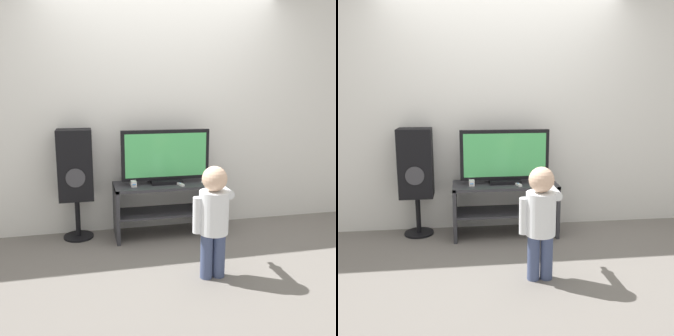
# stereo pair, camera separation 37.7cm
# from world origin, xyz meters

# --- Properties ---
(ground_plane) EXTENTS (16.00, 16.00, 0.00)m
(ground_plane) POSITION_xyz_m (0.00, 0.00, 0.00)
(ground_plane) COLOR slate
(wall_back) EXTENTS (10.00, 0.06, 2.60)m
(wall_back) POSITION_xyz_m (0.00, 0.51, 1.30)
(wall_back) COLOR silver
(wall_back) RESTS_ON ground_plane
(tv_stand) EXTENTS (1.08, 0.43, 0.56)m
(tv_stand) POSITION_xyz_m (0.00, 0.22, 0.36)
(tv_stand) COLOR #2D2D33
(tv_stand) RESTS_ON ground_plane
(television) EXTENTS (0.92, 0.20, 0.56)m
(television) POSITION_xyz_m (0.00, 0.24, 0.83)
(television) COLOR black
(television) RESTS_ON tv_stand
(game_console) EXTENTS (0.06, 0.18, 0.06)m
(game_console) POSITION_xyz_m (-0.35, 0.21, 0.59)
(game_console) COLOR white
(game_console) RESTS_ON tv_stand
(remote_primary) EXTENTS (0.09, 0.13, 0.03)m
(remote_primary) POSITION_xyz_m (0.41, 0.11, 0.57)
(remote_primary) COLOR white
(remote_primary) RESTS_ON tv_stand
(remote_secondary) EXTENTS (0.07, 0.13, 0.03)m
(remote_secondary) POSITION_xyz_m (0.12, 0.11, 0.57)
(remote_secondary) COLOR white
(remote_secondary) RESTS_ON tv_stand
(child) EXTENTS (0.35, 0.52, 0.93)m
(child) POSITION_xyz_m (0.17, -0.78, 0.55)
(child) COLOR #3F4C72
(child) RESTS_ON ground_plane
(speaker_tower) EXTENTS (0.34, 0.31, 1.13)m
(speaker_tower) POSITION_xyz_m (-0.91, 0.33, 0.74)
(speaker_tower) COLOR black
(speaker_tower) RESTS_ON ground_plane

